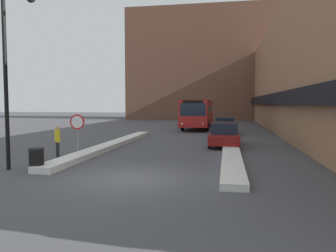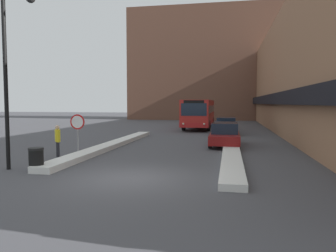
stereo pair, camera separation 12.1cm
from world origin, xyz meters
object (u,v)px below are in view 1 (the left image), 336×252
object	(u,v)px
parked_car_front	(224,134)
street_lamp	(11,62)
pedestrian	(57,138)
trash_bin	(37,160)
city_bus	(198,113)
parked_car_middle	(225,126)
stop_sign	(77,126)

from	to	relation	value
parked_car_front	street_lamp	size ratio (longest dim) A/B	0.69
pedestrian	trash_bin	bearing A→B (deg)	-22.52
city_bus	parked_car_front	distance (m)	14.49
street_lamp	trash_bin	world-z (taller)	street_lamp
parked_car_front	parked_car_middle	distance (m)	8.01
parked_car_middle	trash_bin	xyz separation A→B (m)	(-7.17, -17.48, -0.25)
parked_car_front	street_lamp	world-z (taller)	street_lamp
city_bus	street_lamp	size ratio (longest dim) A/B	1.60
parked_car_middle	stop_sign	bearing A→B (deg)	-118.01
street_lamp	trash_bin	size ratio (longest dim) A/B	7.41
stop_sign	trash_bin	distance (m)	3.96
parked_car_front	stop_sign	distance (m)	9.24
parked_car_front	parked_car_middle	world-z (taller)	parked_car_front
parked_car_front	pedestrian	bearing A→B (deg)	-142.26
parked_car_front	trash_bin	size ratio (longest dim) A/B	5.08
city_bus	trash_bin	bearing A→B (deg)	-100.23
parked_car_front	city_bus	bearing A→B (deg)	101.57
parked_car_middle	trash_bin	size ratio (longest dim) A/B	4.74
pedestrian	trash_bin	world-z (taller)	pedestrian
pedestrian	stop_sign	bearing A→B (deg)	88.60
parked_car_middle	stop_sign	world-z (taller)	stop_sign
parked_car_middle	parked_car_front	bearing A→B (deg)	-90.00
parked_car_middle	pedestrian	size ratio (longest dim) A/B	2.80
city_bus	pedestrian	bearing A→B (deg)	-104.17
stop_sign	street_lamp	xyz separation A→B (m)	(-1.03, -3.59, 2.77)
city_bus	pedestrian	distance (m)	21.05
city_bus	trash_bin	xyz separation A→B (m)	(-4.27, -23.64, -1.17)
parked_car_front	stop_sign	size ratio (longest dim) A/B	2.27
parked_car_middle	street_lamp	size ratio (longest dim) A/B	0.64
parked_car_middle	trash_bin	distance (m)	18.89
city_bus	trash_bin	size ratio (longest dim) A/B	11.86
parked_car_middle	stop_sign	size ratio (longest dim) A/B	2.12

